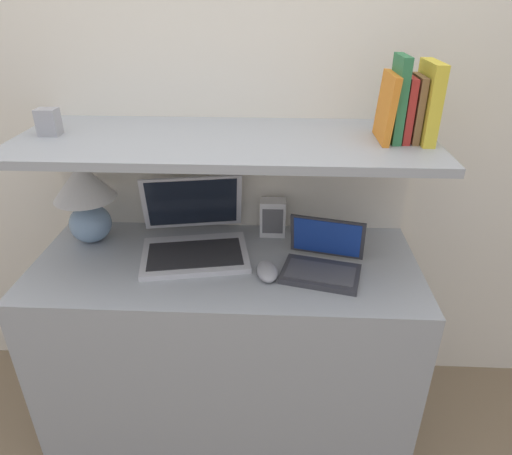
{
  "coord_description": "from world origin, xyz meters",
  "views": [
    {
      "loc": [
        0.18,
        -1.08,
        1.64
      ],
      "look_at": [
        0.11,
        0.29,
        0.92
      ],
      "focal_mm": 32.0,
      "sensor_mm": 36.0,
      "label": 1
    }
  ],
  "objects": [
    {
      "name": "computer_mouse",
      "position": [
        0.15,
        0.2,
        0.8
      ],
      "size": [
        0.09,
        0.13,
        0.04
      ],
      "color": "#99999E",
      "rests_on": "desk"
    },
    {
      "name": "shelf",
      "position": [
        0.0,
        0.36,
        1.19
      ],
      "size": [
        1.37,
        0.52,
        0.03
      ],
      "color": "#999EA3",
      "rests_on": "back_riser"
    },
    {
      "name": "book_red",
      "position": [
        0.57,
        0.36,
        1.31
      ],
      "size": [
        0.02,
        0.13,
        0.2
      ],
      "color": "#A82823",
      "rests_on": "shelf"
    },
    {
      "name": "book_orange",
      "position": [
        0.51,
        0.36,
        1.31
      ],
      "size": [
        0.03,
        0.17,
        0.21
      ],
      "color": "orange",
      "rests_on": "shelf"
    },
    {
      "name": "back_riser",
      "position": [
        0.0,
        0.6,
        0.59
      ],
      "size": [
        1.37,
        0.04,
        1.18
      ],
      "color": "silver",
      "rests_on": "ground_plane"
    },
    {
      "name": "wall_back",
      "position": [
        0.0,
        0.64,
        1.2
      ],
      "size": [
        6.0,
        0.05,
        2.4
      ],
      "color": "silver",
      "rests_on": "ground_plane"
    },
    {
      "name": "book_green",
      "position": [
        0.54,
        0.36,
        1.34
      ],
      "size": [
        0.03,
        0.14,
        0.26
      ],
      "color": "#2D7042",
      "rests_on": "shelf"
    },
    {
      "name": "laptop_large",
      "position": [
        -0.12,
        0.37,
        0.83
      ],
      "size": [
        0.44,
        0.42,
        0.26
      ],
      "color": "silver",
      "rests_on": "desk"
    },
    {
      "name": "book_brown",
      "position": [
        0.6,
        0.36,
        1.31
      ],
      "size": [
        0.02,
        0.13,
        0.2
      ],
      "color": "brown",
      "rests_on": "shelf"
    },
    {
      "name": "book_yellow",
      "position": [
        0.63,
        0.36,
        1.33
      ],
      "size": [
        0.04,
        0.18,
        0.24
      ],
      "color": "gold",
      "rests_on": "shelf"
    },
    {
      "name": "shelf_gadget",
      "position": [
        -0.57,
        0.36,
        1.25
      ],
      "size": [
        0.07,
        0.05,
        0.09
      ],
      "color": "#99999E",
      "rests_on": "shelf"
    },
    {
      "name": "router_box",
      "position": [
        0.16,
        0.51,
        0.85
      ],
      "size": [
        0.1,
        0.07,
        0.15
      ],
      "color": "white",
      "rests_on": "desk"
    },
    {
      "name": "desk",
      "position": [
        0.0,
        0.29,
        0.39
      ],
      "size": [
        1.37,
        0.58,
        0.77
      ],
      "color": "#999EA3",
      "rests_on": "ground_plane"
    },
    {
      "name": "laptop_small",
      "position": [
        0.34,
        0.25,
        0.81
      ],
      "size": [
        0.3,
        0.26,
        0.17
      ],
      "color": "#333338",
      "rests_on": "desk"
    },
    {
      "name": "table_lamp",
      "position": [
        -0.53,
        0.42,
        0.96
      ],
      "size": [
        0.23,
        0.23,
        0.31
      ],
      "color": "#7593B2",
      "rests_on": "desk"
    }
  ]
}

